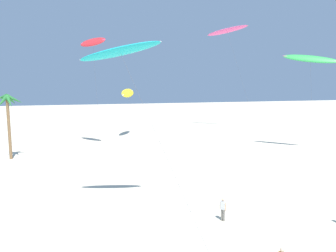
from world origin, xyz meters
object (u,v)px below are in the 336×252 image
at_px(flying_kite_2, 93,42).
at_px(person_mid_field, 223,208).
at_px(flying_kite_4, 227,31).
at_px(palm_tree_2, 8,107).
at_px(flying_kite_0, 310,59).
at_px(flying_kite_3, 128,93).
at_px(flying_kite_1, 120,51).

bearing_deg(flying_kite_2, person_mid_field, -76.12).
relative_size(flying_kite_2, person_mid_field, 9.82).
xyz_separation_m(flying_kite_4, person_mid_field, (-20.33, -40.22, -19.05)).
xyz_separation_m(palm_tree_2, flying_kite_4, (37.67, 16.71, 13.46)).
relative_size(flying_kite_4, person_mid_field, 13.12).
distance_m(flying_kite_2, flying_kite_4, 30.33).
relative_size(flying_kite_0, flying_kite_3, 1.54).
bearing_deg(flying_kite_0, flying_kite_1, -153.65).
bearing_deg(palm_tree_2, flying_kite_1, -60.92).
height_order(flying_kite_4, person_mid_field, flying_kite_4).
xyz_separation_m(flying_kite_0, flying_kite_1, (-27.20, -13.47, -1.13)).
xyz_separation_m(flying_kite_0, flying_kite_2, (-27.76, 10.55, 2.48)).
xyz_separation_m(flying_kite_0, flying_kite_3, (-21.62, 19.01, -4.88)).
relative_size(flying_kite_0, flying_kite_2, 0.86).
height_order(flying_kite_0, flying_kite_3, flying_kite_0).
distance_m(flying_kite_4, person_mid_field, 48.93).
bearing_deg(flying_kite_2, flying_kite_0, -20.81).
height_order(flying_kite_1, flying_kite_2, flying_kite_2).
xyz_separation_m(flying_kite_0, person_mid_field, (-20.94, -17.05, -11.71)).
xyz_separation_m(palm_tree_2, flying_kite_0, (38.28, -6.46, 6.12)).
bearing_deg(flying_kite_3, flying_kite_4, 11.21).
bearing_deg(person_mid_field, flying_kite_0, 39.15).
bearing_deg(flying_kite_2, flying_kite_1, -88.65).
bearing_deg(flying_kite_4, flying_kite_3, -168.79).
height_order(palm_tree_2, person_mid_field, palm_tree_2).
bearing_deg(person_mid_field, palm_tree_2, 126.41).
height_order(flying_kite_0, flying_kite_1, flying_kite_0).
bearing_deg(flying_kite_3, palm_tree_2, -143.02).
bearing_deg(flying_kite_4, palm_tree_2, -156.07).
height_order(flying_kite_1, flying_kite_3, flying_kite_1).
bearing_deg(palm_tree_2, flying_kite_3, 36.98).
height_order(flying_kite_3, person_mid_field, flying_kite_3).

